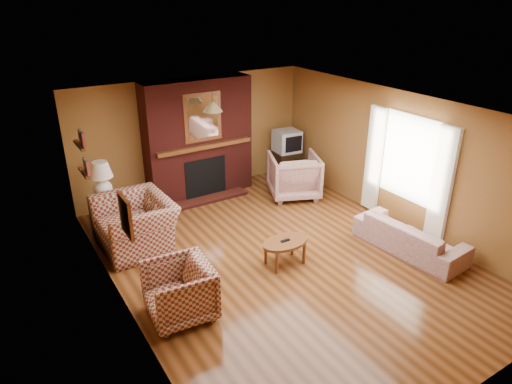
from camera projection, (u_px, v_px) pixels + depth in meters
floor at (282, 258)px, 7.34m from camera, size 6.50×6.50×0.00m
ceiling at (286, 111)px, 6.36m from camera, size 6.50×6.50×0.00m
wall_back at (193, 136)px, 9.37m from camera, size 6.50×0.00×6.50m
wall_front at (481, 307)px, 4.33m from camera, size 6.50×0.00×6.50m
wall_left at (119, 233)px, 5.64m from camera, size 0.00×6.50×6.50m
wall_right at (400, 160)px, 8.05m from camera, size 0.00×6.50×6.50m
fireplace at (199, 140)px, 9.17m from camera, size 2.20×0.82×2.40m
window_right at (406, 168)px, 7.91m from camera, size 0.10×1.85×2.00m
bookshelf at (82, 153)px, 6.95m from camera, size 0.09×0.55×0.71m
botanical_print at (126, 216)px, 5.28m from camera, size 0.05×0.40×0.50m
pendant_light at (213, 107)px, 8.30m from camera, size 0.36×0.36×0.48m
plaid_loveseat at (135, 224)px, 7.51m from camera, size 1.17×1.32×0.84m
plaid_armchair at (179, 291)px, 5.90m from camera, size 0.91×0.88×0.76m
floral_sofa at (410, 236)px, 7.44m from camera, size 0.89×1.89×0.53m
floral_armchair at (294, 176)px, 9.37m from camera, size 1.27×1.29×0.90m
coffee_table at (285, 244)px, 7.05m from camera, size 0.77×0.48×0.42m
side_table at (107, 213)px, 8.09m from camera, size 0.52×0.52×0.64m
table_lamp at (102, 178)px, 7.81m from camera, size 0.40×0.40×0.65m
tv_stand at (286, 164)px, 10.37m from camera, size 0.61×0.56×0.62m
crt_tv at (287, 141)px, 10.14m from camera, size 0.57×0.57×0.48m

